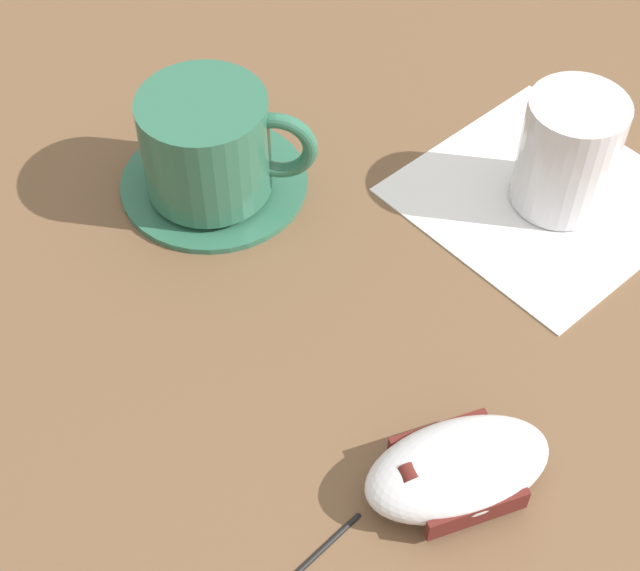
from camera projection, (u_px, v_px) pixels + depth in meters
name	position (u px, v px, depth m)	size (l,w,h in m)	color
ground_plane	(437.00, 239.00, 0.64)	(3.00, 3.00, 0.00)	brown
saucer	(214.00, 180.00, 0.67)	(0.13, 0.13, 0.01)	#2D664C
coffee_cup	(209.00, 144.00, 0.63)	(0.10, 0.10, 0.07)	#2D664C
computer_mouse	(457.00, 469.00, 0.52)	(0.11, 0.08, 0.03)	silver
napkin_under_glass	(542.00, 196.00, 0.67)	(0.17, 0.17, 0.00)	white
drinking_glass	(568.00, 153.00, 0.63)	(0.06, 0.06, 0.08)	silver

